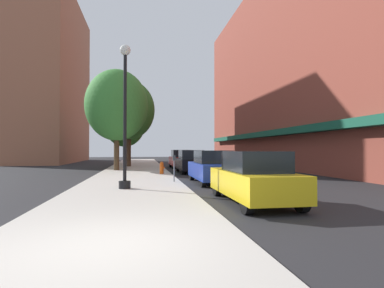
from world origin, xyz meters
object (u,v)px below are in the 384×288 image
(lamppost, at_px, (125,113))
(tree_mid, at_px, (117,105))
(parking_meter_near, at_px, (174,165))
(car_black, at_px, (191,162))
(tree_near, at_px, (125,124))
(car_blue, at_px, (212,167))
(car_red, at_px, (181,159))
(fire_hydrant, at_px, (162,168))
(tree_far, at_px, (129,110))
(car_yellow, at_px, (253,178))

(lamppost, relative_size, tree_mid, 0.76)
(parking_meter_near, xyz_separation_m, car_black, (1.95, 6.93, -0.14))
(tree_near, bearing_deg, parking_meter_near, -79.78)
(tree_near, xyz_separation_m, car_blue, (5.37, -18.85, -3.71))
(car_blue, distance_m, car_black, 6.83)
(car_red, bearing_deg, tree_mid, -146.60)
(lamppost, xyz_separation_m, fire_hydrant, (1.96, 7.03, -2.68))
(fire_hydrant, height_order, tree_near, tree_near)
(lamppost, xyz_separation_m, car_red, (4.21, 14.97, -2.39))
(fire_hydrant, distance_m, car_blue, 5.24)
(car_blue, relative_size, car_black, 1.00)
(tree_far, bearing_deg, tree_near, 97.51)
(parking_meter_near, bearing_deg, car_red, 81.32)
(car_yellow, relative_size, car_red, 1.00)
(tree_mid, relative_size, car_red, 1.79)
(lamppost, relative_size, tree_near, 0.85)
(lamppost, bearing_deg, tree_far, 91.83)
(car_yellow, bearing_deg, car_red, 89.67)
(car_yellow, height_order, car_black, same)
(tree_near, height_order, tree_far, tree_far)
(parking_meter_near, height_order, car_blue, car_blue)
(parking_meter_near, relative_size, car_red, 0.30)
(tree_mid, relative_size, tree_far, 0.96)
(tree_near, bearing_deg, fire_hydrant, -77.52)
(car_black, relative_size, car_red, 1.00)
(tree_near, bearing_deg, car_black, -65.94)
(tree_far, relative_size, car_red, 1.88)
(lamppost, xyz_separation_m, tree_mid, (-1.23, 11.11, 1.89))
(lamppost, bearing_deg, fire_hydrant, 74.41)
(car_yellow, relative_size, car_black, 1.00)
(fire_hydrant, relative_size, car_black, 0.18)
(car_blue, distance_m, car_red, 12.67)
(car_blue, bearing_deg, tree_near, 108.05)
(fire_hydrant, relative_size, car_red, 0.18)
(tree_near, height_order, car_red, tree_near)
(lamppost, xyz_separation_m, car_yellow, (4.21, -3.42, -2.39))
(car_blue, bearing_deg, parking_meter_near, -174.75)
(car_blue, height_order, car_black, same)
(tree_far, bearing_deg, parking_meter_near, -78.85)
(car_red, bearing_deg, car_black, -92.04)
(lamppost, bearing_deg, car_black, 65.27)
(car_red, bearing_deg, tree_far, 162.26)
(tree_near, distance_m, car_blue, 19.95)
(lamppost, distance_m, car_yellow, 5.92)
(parking_meter_near, height_order, tree_mid, tree_mid)
(car_yellow, bearing_deg, car_blue, 89.67)
(lamppost, distance_m, car_blue, 5.36)
(lamppost, xyz_separation_m, car_blue, (4.21, 2.31, -2.39))
(tree_mid, distance_m, car_red, 7.92)
(car_black, bearing_deg, fire_hydrant, -135.96)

